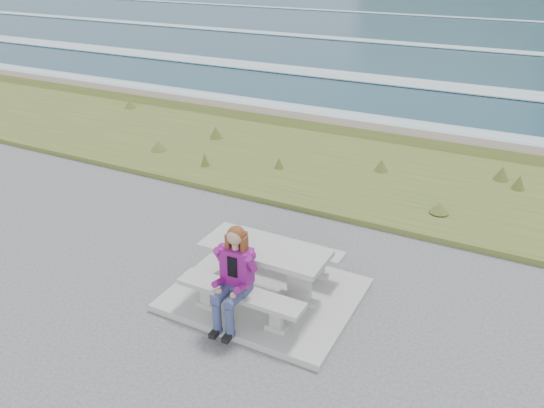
# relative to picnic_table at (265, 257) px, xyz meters

# --- Properties ---
(concrete_slab) EXTENTS (2.60, 2.10, 0.10)m
(concrete_slab) POSITION_rel_picnic_table_xyz_m (-0.00, 0.00, -0.63)
(concrete_slab) COLOR gray
(concrete_slab) RESTS_ON ground
(picnic_table) EXTENTS (1.80, 0.75, 0.75)m
(picnic_table) POSITION_rel_picnic_table_xyz_m (0.00, 0.00, 0.00)
(picnic_table) COLOR gray
(picnic_table) RESTS_ON concrete_slab
(bench_landward) EXTENTS (1.80, 0.35, 0.45)m
(bench_landward) POSITION_rel_picnic_table_xyz_m (0.00, -0.70, -0.23)
(bench_landward) COLOR gray
(bench_landward) RESTS_ON concrete_slab
(bench_seaward) EXTENTS (1.80, 0.35, 0.45)m
(bench_seaward) POSITION_rel_picnic_table_xyz_m (0.00, 0.70, -0.23)
(bench_seaward) COLOR gray
(bench_seaward) RESTS_ON concrete_slab
(grass_verge) EXTENTS (160.00, 4.50, 0.22)m
(grass_verge) POSITION_rel_picnic_table_xyz_m (-0.00, 5.00, -0.68)
(grass_verge) COLOR #405A21
(grass_verge) RESTS_ON ground
(shore_drop) EXTENTS (160.00, 0.80, 2.20)m
(shore_drop) POSITION_rel_picnic_table_xyz_m (-0.00, 7.90, -0.68)
(shore_drop) COLOR #625B4A
(shore_drop) RESTS_ON ground
(ocean) EXTENTS (1600.00, 1600.00, 0.09)m
(ocean) POSITION_rel_picnic_table_xyz_m (-0.00, 25.09, -2.42)
(ocean) COLOR #1E4355
(ocean) RESTS_ON ground
(seated_woman) EXTENTS (0.40, 0.69, 1.39)m
(seated_woman) POSITION_rel_picnic_table_xyz_m (-0.04, -0.83, -0.07)
(seated_woman) COLOR navy
(seated_woman) RESTS_ON concrete_slab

